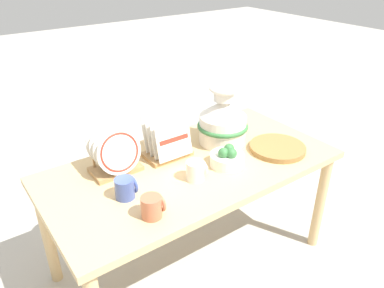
{
  "coord_description": "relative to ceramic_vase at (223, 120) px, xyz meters",
  "views": [
    {
      "loc": [
        -0.91,
        -1.27,
        1.58
      ],
      "look_at": [
        0.0,
        0.0,
        0.74
      ],
      "focal_mm": 35.0,
      "sensor_mm": 36.0,
      "label": 1
    }
  ],
  "objects": [
    {
      "name": "ground_plane",
      "position": [
        -0.27,
        -0.09,
        -0.76
      ],
      "size": [
        14.0,
        14.0,
        0.0
      ],
      "primitive_type": "plane",
      "color": "#B2ADA3"
    },
    {
      "name": "display_table",
      "position": [
        -0.27,
        -0.09,
        -0.2
      ],
      "size": [
        1.43,
        0.72,
        0.63
      ],
      "color": "tan",
      "rests_on": "ground_plane"
    },
    {
      "name": "ceramic_vase",
      "position": [
        0.0,
        0.0,
        0.0
      ],
      "size": [
        0.27,
        0.27,
        0.31
      ],
      "color": "white",
      "rests_on": "display_table"
    },
    {
      "name": "dish_rack_round_plates",
      "position": [
        -0.6,
        0.06,
        -0.04
      ],
      "size": [
        0.23,
        0.18,
        0.23
      ],
      "color": "tan",
      "rests_on": "display_table"
    },
    {
      "name": "dish_rack_square_plates",
      "position": [
        -0.32,
        0.04,
        -0.05
      ],
      "size": [
        0.23,
        0.17,
        0.21
      ],
      "color": "tan",
      "rests_on": "display_table"
    },
    {
      "name": "wicker_charger_stack",
      "position": [
        0.17,
        -0.24,
        -0.12
      ],
      "size": [
        0.29,
        0.29,
        0.03
      ],
      "color": "olive",
      "rests_on": "display_table"
    },
    {
      "name": "mug_cream_glaze",
      "position": [
        -0.33,
        -0.21,
        -0.08
      ],
      "size": [
        0.09,
        0.08,
        0.09
      ],
      "color": "silver",
      "rests_on": "display_table"
    },
    {
      "name": "mug_terracotta_glaze",
      "position": [
        -0.62,
        -0.33,
        -0.08
      ],
      "size": [
        0.09,
        0.08,
        0.09
      ],
      "color": "#B76647",
      "rests_on": "display_table"
    },
    {
      "name": "mug_cobalt_glaze",
      "position": [
        -0.65,
        -0.15,
        -0.08
      ],
      "size": [
        0.09,
        0.08,
        0.09
      ],
      "color": "#42569E",
      "rests_on": "display_table"
    },
    {
      "name": "fruit_bowl",
      "position": [
        -0.14,
        -0.2,
        -0.09
      ],
      "size": [
        0.17,
        0.17,
        0.1
      ],
      "color": "white",
      "rests_on": "display_table"
    }
  ]
}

